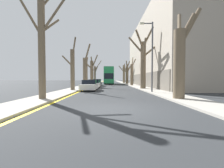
% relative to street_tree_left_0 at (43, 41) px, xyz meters
% --- Properties ---
extents(ground_plane, '(300.00, 300.00, 0.00)m').
position_rel_street_tree_left_0_xyz_m(ground_plane, '(4.78, -3.17, -4.03)').
color(ground_plane, '#2B2D30').
extents(sidewalk_left, '(2.34, 120.00, 0.12)m').
position_rel_street_tree_left_0_xyz_m(sidewalk_left, '(-0.25, 46.83, -3.97)').
color(sidewalk_left, '#A39E93').
rests_on(sidewalk_left, ground).
extents(sidewalk_right, '(2.34, 120.00, 0.12)m').
position_rel_street_tree_left_0_xyz_m(sidewalk_right, '(9.81, 46.83, -3.97)').
color(sidewalk_right, '#A39E93').
rests_on(sidewalk_right, ground).
extents(building_facade_right, '(10.08, 31.75, 13.60)m').
position_rel_street_tree_left_0_xyz_m(building_facade_right, '(15.97, 20.78, 2.76)').
color(building_facade_right, '#9E9384').
rests_on(building_facade_right, ground).
extents(kerb_line_stripe, '(0.24, 120.00, 0.01)m').
position_rel_street_tree_left_0_xyz_m(kerb_line_stripe, '(1.10, 46.83, -4.03)').
color(kerb_line_stripe, yellow).
rests_on(kerb_line_stripe, ground).
extents(street_tree_left_0, '(3.74, 1.80, 8.44)m').
position_rel_street_tree_left_0_xyz_m(street_tree_left_0, '(0.00, 0.00, 0.00)').
color(street_tree_left_0, brown).
rests_on(street_tree_left_0, ground).
extents(street_tree_left_1, '(2.31, 4.69, 6.23)m').
position_rel_street_tree_left_0_xyz_m(street_tree_left_1, '(-0.01, 8.20, -1.16)').
color(street_tree_left_1, brown).
rests_on(street_tree_left_1, ground).
extents(street_tree_left_2, '(1.78, 2.83, 7.74)m').
position_rel_street_tree_left_0_xyz_m(street_tree_left_2, '(0.14, 17.35, -0.99)').
color(street_tree_left_2, brown).
rests_on(street_tree_left_2, ground).
extents(street_tree_left_3, '(3.78, 2.17, 7.25)m').
position_rel_street_tree_left_0_xyz_m(street_tree_left_3, '(0.22, 26.60, -0.64)').
color(street_tree_left_3, brown).
rests_on(street_tree_left_3, ground).
extents(street_tree_left_4, '(4.49, 4.11, 6.92)m').
position_rel_street_tree_left_0_xyz_m(street_tree_left_4, '(0.21, 34.82, -0.86)').
color(street_tree_left_4, brown).
rests_on(street_tree_left_4, ground).
extents(street_tree_right_0, '(1.79, 2.65, 6.79)m').
position_rel_street_tree_left_0_xyz_m(street_tree_right_0, '(9.48, -0.03, -1.14)').
color(street_tree_right_0, brown).
rests_on(street_tree_right_0, ground).
extents(street_tree_right_1, '(3.85, 4.17, 8.25)m').
position_rel_street_tree_left_0_xyz_m(street_tree_right_1, '(9.28, 10.55, -0.11)').
color(street_tree_right_1, brown).
rests_on(street_tree_right_1, ground).
extents(street_tree_right_2, '(1.20, 3.41, 6.27)m').
position_rel_street_tree_left_0_xyz_m(street_tree_right_2, '(9.35, 21.45, -1.39)').
color(street_tree_right_2, brown).
rests_on(street_tree_right_2, ground).
extents(street_tree_right_3, '(3.20, 2.60, 6.37)m').
position_rel_street_tree_left_0_xyz_m(street_tree_right_3, '(9.51, 31.13, -1.15)').
color(street_tree_right_3, brown).
rests_on(street_tree_right_3, ground).
extents(street_tree_right_4, '(2.89, 4.41, 6.59)m').
position_rel_street_tree_left_0_xyz_m(street_tree_right_4, '(9.58, 41.28, -0.63)').
color(street_tree_right_4, brown).
rests_on(street_tree_right_4, ground).
extents(double_decker_bus, '(2.58, 11.63, 4.59)m').
position_rel_street_tree_left_0_xyz_m(double_decker_bus, '(4.41, 32.38, -1.44)').
color(double_decker_bus, '#1E7F47').
rests_on(double_decker_bus, ground).
extents(parked_car_0, '(1.84, 4.41, 1.34)m').
position_rel_street_tree_left_0_xyz_m(parked_car_0, '(2.02, 8.69, -3.39)').
color(parked_car_0, silver).
rests_on(parked_car_0, ground).
extents(parked_car_1, '(1.89, 4.32, 1.37)m').
position_rel_street_tree_left_0_xyz_m(parked_car_1, '(2.02, 14.08, -3.38)').
color(parked_car_1, silver).
rests_on(parked_car_1, ground).
extents(parked_car_2, '(1.77, 4.28, 1.44)m').
position_rel_street_tree_left_0_xyz_m(parked_car_2, '(2.02, 20.07, -3.36)').
color(parked_car_2, '#4C5156').
rests_on(parked_car_2, ground).
extents(lamp_post, '(1.40, 0.20, 7.30)m').
position_rel_street_tree_left_0_xyz_m(lamp_post, '(8.88, 5.05, 0.07)').
color(lamp_post, '#4C4F54').
rests_on(lamp_post, ground).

